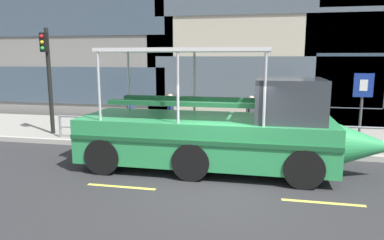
% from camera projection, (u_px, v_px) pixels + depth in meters
% --- Properties ---
extents(ground_plane, '(120.00, 120.00, 0.00)m').
position_uv_depth(ground_plane, '(220.00, 185.00, 9.02)').
color(ground_plane, '#2B2B2D').
extents(sidewalk, '(32.00, 4.80, 0.18)m').
position_uv_depth(sidewalk, '(238.00, 135.00, 14.40)').
color(sidewalk, gray).
rests_on(sidewalk, ground_plane).
extents(curb_edge, '(32.00, 0.18, 0.18)m').
position_uv_depth(curb_edge, '(232.00, 151.00, 12.00)').
color(curb_edge, '#B2ADA3').
rests_on(curb_edge, ground_plane).
extents(lane_centreline, '(25.80, 0.12, 0.01)m').
position_uv_depth(lane_centreline, '(216.00, 194.00, 8.43)').
color(lane_centreline, '#DBD64C').
rests_on(lane_centreline, ground_plane).
extents(curb_guardrail, '(11.59, 0.09, 0.85)m').
position_uv_depth(curb_guardrail, '(209.00, 129.00, 12.38)').
color(curb_guardrail, gray).
rests_on(curb_guardrail, sidewalk).
extents(traffic_light_pole, '(0.24, 0.46, 4.12)m').
position_uv_depth(traffic_light_pole, '(48.00, 71.00, 13.81)').
color(traffic_light_pole, black).
rests_on(traffic_light_pole, sidewalk).
extents(parking_sign, '(0.60, 0.12, 2.51)m').
position_uv_depth(parking_sign, '(362.00, 98.00, 11.51)').
color(parking_sign, '#4C4F54').
rests_on(parking_sign, sidewalk).
extents(duck_tour_boat, '(8.86, 2.51, 3.44)m').
position_uv_depth(duck_tour_boat, '(223.00, 131.00, 10.14)').
color(duck_tour_boat, '#2D9351').
rests_on(duck_tour_boat, ground_plane).
extents(pedestrian_near_bow, '(0.47, 0.23, 1.65)m').
position_uv_depth(pedestrian_near_bow, '(320.00, 113.00, 12.99)').
color(pedestrian_near_bow, black).
rests_on(pedestrian_near_bow, sidewalk).
extents(pedestrian_mid_left, '(0.36, 0.35, 1.62)m').
position_uv_depth(pedestrian_mid_left, '(251.00, 113.00, 13.18)').
color(pedestrian_mid_left, '#47423D').
rests_on(pedestrian_mid_left, sidewalk).
extents(pedestrian_mid_right, '(0.28, 0.45, 1.67)m').
position_uv_depth(pedestrian_mid_right, '(170.00, 111.00, 13.40)').
color(pedestrian_mid_right, '#47423D').
rests_on(pedestrian_mid_right, sidewalk).
extents(pedestrian_near_stern, '(0.22, 0.45, 1.59)m').
position_uv_depth(pedestrian_near_stern, '(131.00, 111.00, 13.90)').
color(pedestrian_near_stern, black).
rests_on(pedestrian_near_stern, sidewalk).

